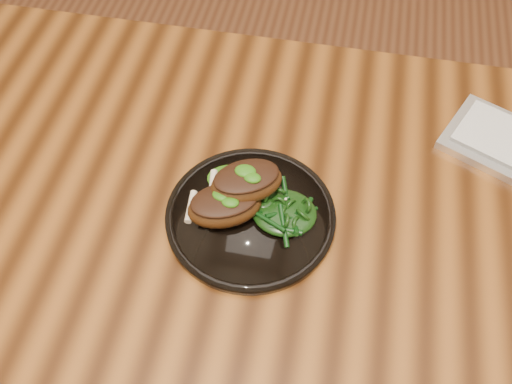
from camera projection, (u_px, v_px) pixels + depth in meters
The scene contains 6 objects.
desk at pixel (305, 257), 0.88m from camera, with size 1.60×0.80×0.75m.
plate at pixel (251, 216), 0.81m from camera, with size 0.24×0.24×0.01m.
lamb_chop_front at pixel (224, 205), 0.79m from camera, with size 0.12×0.10×0.05m.
lamb_chop_back at pixel (246, 182), 0.79m from camera, with size 0.12×0.11×0.05m.
herb_smear at pixel (237, 180), 0.84m from camera, with size 0.09×0.06×0.01m, color #174C08.
greens_heap at pixel (285, 210), 0.79m from camera, with size 0.09×0.09×0.03m.
Camera 1 is at (0.01, -0.44, 1.44)m, focal length 40.00 mm.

